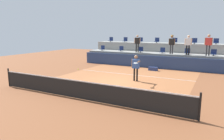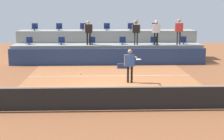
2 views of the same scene
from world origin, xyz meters
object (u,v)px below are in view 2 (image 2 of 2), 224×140
at_px(stadium_chair_lower_left, 61,41).
at_px(stadium_chair_upper_mid_right, 131,27).
at_px(spectator_leaning_on_rail, 156,30).
at_px(stadium_chair_upper_far_left, 35,27).
at_px(spectator_with_hat, 136,30).
at_px(stadium_chair_upper_right, 155,27).
at_px(stadium_chair_upper_mid_left, 83,27).
at_px(spectator_in_grey, 179,29).
at_px(stadium_chair_lower_mid_left, 92,41).
at_px(stadium_chair_upper_left, 59,27).
at_px(stadium_chair_lower_far_right, 183,41).
at_px(stadium_chair_upper_center, 107,27).
at_px(stadium_chair_lower_right, 154,41).
at_px(stadium_chair_lower_far_left, 29,41).
at_px(tennis_player, 130,62).
at_px(stadium_chair_upper_far_right, 179,27).
at_px(spectator_in_white, 89,30).
at_px(tennis_ball, 80,74).
at_px(equipment_bag, 123,66).

xyz_separation_m(stadium_chair_lower_left, stadium_chair_upper_mid_right, (4.95, 1.80, 0.85)).
bearing_deg(spectator_leaning_on_rail, stadium_chair_upper_far_left, 165.75).
bearing_deg(spectator_with_hat, stadium_chair_upper_right, 53.10).
xyz_separation_m(stadium_chair_upper_mid_left, spectator_in_grey, (6.62, -2.18, -0.00)).
distance_m(stadium_chair_lower_mid_left, stadium_chair_upper_left, 3.16).
xyz_separation_m(stadium_chair_lower_far_right, stadium_chair_upper_center, (-5.30, 1.80, 0.85)).
xyz_separation_m(stadium_chair_lower_mid_left, stadium_chair_lower_right, (4.29, 0.00, 0.00)).
height_order(stadium_chair_lower_far_left, tennis_player, stadium_chair_lower_far_left).
bearing_deg(stadium_chair_upper_far_right, stadium_chair_lower_left, -168.11).
bearing_deg(stadium_chair_lower_left, spectator_in_white, -11.51).
bearing_deg(spectator_in_grey, stadium_chair_lower_right, 166.82).
relative_size(tennis_player, tennis_ball, 25.15).
bearing_deg(tennis_player, spectator_leaning_on_rail, 69.48).
xyz_separation_m(spectator_in_white, equipment_bag, (2.21, -2.04, -2.10)).
height_order(stadium_chair_lower_mid_left, tennis_ball, stadium_chair_lower_mid_left).
distance_m(stadium_chair_lower_right, stadium_chair_upper_left, 7.03).
height_order(stadium_chair_lower_right, stadium_chair_upper_far_left, stadium_chair_upper_far_left).
bearing_deg(stadium_chair_upper_far_left, stadium_chair_lower_right, -11.93).
relative_size(stadium_chair_lower_far_left, stadium_chair_upper_right, 1.00).
height_order(stadium_chair_upper_right, spectator_leaning_on_rail, spectator_leaning_on_rail).
relative_size(stadium_chair_lower_right, stadium_chair_upper_far_left, 1.00).
distance_m(tennis_ball, equipment_bag, 7.58).
height_order(stadium_chair_upper_left, spectator_in_white, spectator_in_white).
bearing_deg(spectator_leaning_on_rail, stadium_chair_lower_right, 101.55).
height_order(stadium_chair_upper_far_left, stadium_chair_upper_mid_left, same).
xyz_separation_m(stadium_chair_upper_far_left, stadium_chair_upper_far_right, (10.68, 0.00, 0.00)).
bearing_deg(tennis_player, tennis_ball, -127.93).
distance_m(stadium_chair_upper_far_left, stadium_chair_upper_mid_right, 7.08).
distance_m(stadium_chair_lower_far_right, spectator_with_hat, 3.48).
distance_m(stadium_chair_lower_right, stadium_chair_upper_far_right, 2.94).
bearing_deg(spectator_with_hat, spectator_leaning_on_rail, -0.00).
xyz_separation_m(stadium_chair_lower_far_left, tennis_ball, (4.00, -9.59, -0.38)).
relative_size(stadium_chair_lower_mid_left, stadium_chair_upper_mid_right, 1.00).
bearing_deg(stadium_chair_upper_far_left, stadium_chair_lower_left, -40.17).
bearing_deg(stadium_chair_upper_left, stadium_chair_lower_far_right, -11.54).
bearing_deg(stadium_chair_upper_right, tennis_player, -107.20).
relative_size(stadium_chair_lower_far_left, spectator_leaning_on_rail, 0.31).
distance_m(stadium_chair_upper_mid_left, spectator_with_hat, 4.29).
bearing_deg(stadium_chair_upper_right, stadium_chair_lower_right, -101.13).
xyz_separation_m(stadium_chair_lower_far_left, spectator_with_hat, (7.30, -0.38, 0.81)).
xyz_separation_m(stadium_chair_lower_mid_left, stadium_chair_upper_left, (-2.45, 1.80, 0.85)).
distance_m(stadium_chair_upper_right, spectator_leaning_on_rail, 2.20).
height_order(stadium_chair_lower_mid_left, stadium_chair_upper_left, stadium_chair_upper_left).
bearing_deg(spectator_leaning_on_rail, stadium_chair_upper_mid_left, 156.64).
distance_m(stadium_chair_upper_mid_right, tennis_player, 8.52).
distance_m(stadium_chair_upper_center, spectator_in_grey, 5.33).
distance_m(stadium_chair_lower_far_right, spectator_in_white, 6.64).
relative_size(stadium_chair_lower_right, spectator_leaning_on_rail, 0.31).
relative_size(stadium_chair_lower_far_left, stadium_chair_upper_mid_right, 1.00).
bearing_deg(stadium_chair_lower_left, stadium_chair_upper_far_left, 139.83).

